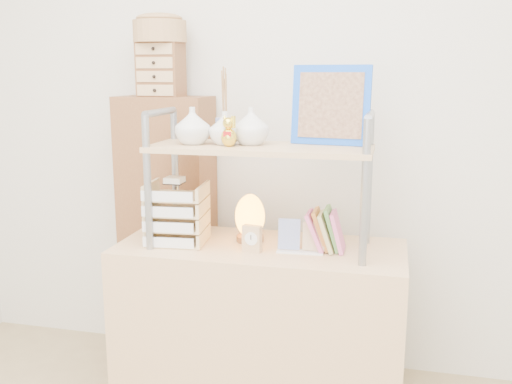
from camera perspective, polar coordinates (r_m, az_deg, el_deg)
desk at (r=2.54m, az=0.40°, el=-13.52°), size 1.20×0.50×0.75m
cabinet at (r=2.93m, az=-8.79°, el=-3.89°), size 0.46×0.26×1.35m
hutch at (r=2.32m, az=-0.00°, el=4.87°), size 0.90×0.34×0.74m
letter_tray at (r=2.43m, az=-8.01°, el=-2.47°), size 0.25×0.24×0.29m
salt_lamp at (r=2.44m, az=-0.61°, el=-2.56°), size 0.14×0.13×0.21m
desk_clock at (r=2.31m, az=-0.40°, el=-4.69°), size 0.08×0.05×0.11m
postcard_stand at (r=2.31m, az=4.47°, el=-5.12°), size 0.19×0.06×0.13m
drawer_chest at (r=2.80m, az=-9.49°, el=11.96°), size 0.20×0.16×0.25m
woven_basket at (r=2.81m, az=-9.60°, el=15.54°), size 0.25×0.25×0.10m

